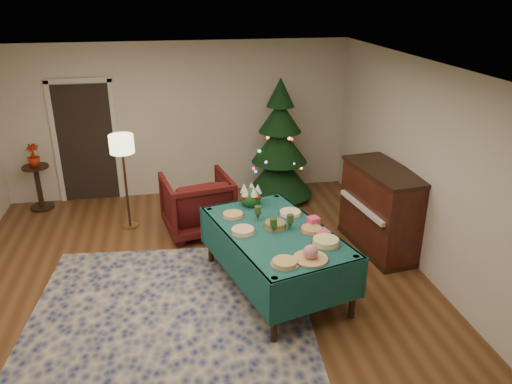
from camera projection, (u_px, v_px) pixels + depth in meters
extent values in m
plane|color=#593319|center=(198.00, 300.00, 6.06)|extent=(7.00, 7.00, 0.00)
plane|color=white|center=(186.00, 75.00, 5.03)|extent=(7.00, 7.00, 0.00)
plane|color=beige|center=(179.00, 121.00, 8.72)|extent=(6.00, 0.00, 6.00)
plane|color=beige|center=(440.00, 180.00, 6.05)|extent=(0.00, 7.00, 7.00)
cube|color=black|center=(86.00, 144.00, 8.57)|extent=(0.92, 0.02, 2.04)
cube|color=silver|center=(56.00, 144.00, 8.46)|extent=(0.08, 0.04, 2.14)
cube|color=silver|center=(116.00, 141.00, 8.63)|extent=(0.08, 0.04, 2.14)
cube|color=silver|center=(78.00, 81.00, 8.14)|extent=(1.08, 0.04, 0.08)
cube|color=navy|center=(166.00, 346.00, 5.27)|extent=(3.56, 4.47, 0.02)
cylinder|color=black|center=(274.00, 311.00, 5.20)|extent=(0.08, 0.08, 0.80)
cylinder|color=black|center=(210.00, 236.00, 6.75)|extent=(0.08, 0.08, 0.80)
cylinder|color=black|center=(353.00, 287.00, 5.60)|extent=(0.08, 0.08, 0.80)
cylinder|color=black|center=(276.00, 222.00, 7.15)|extent=(0.08, 0.08, 0.80)
cube|color=#134241|center=(276.00, 232.00, 6.03)|extent=(1.67, 2.27, 0.04)
cube|color=#134241|center=(242.00, 217.00, 6.96)|extent=(1.18, 0.35, 0.50)
cube|color=#134241|center=(320.00, 291.00, 5.28)|extent=(1.18, 0.35, 0.50)
cube|color=#134241|center=(316.00, 239.00, 6.35)|extent=(0.57, 2.01, 0.50)
cube|color=#134241|center=(232.00, 259.00, 5.89)|extent=(0.57, 2.01, 0.50)
cylinder|color=silver|center=(285.00, 264.00, 5.28)|extent=(0.31, 0.31, 0.01)
cylinder|color=tan|center=(285.00, 262.00, 5.27)|extent=(0.26, 0.26, 0.04)
cylinder|color=silver|center=(310.00, 259.00, 5.37)|extent=(0.39, 0.39, 0.01)
sphere|color=#CC727A|center=(311.00, 252.00, 5.34)|extent=(0.16, 0.16, 0.16)
cylinder|color=silver|center=(326.00, 244.00, 5.70)|extent=(0.35, 0.35, 0.01)
cylinder|color=#D8D172|center=(326.00, 241.00, 5.69)|extent=(0.30, 0.30, 0.05)
cylinder|color=silver|center=(311.00, 230.00, 6.01)|extent=(0.30, 0.30, 0.01)
cylinder|color=#B2844C|center=(312.00, 229.00, 6.00)|extent=(0.25, 0.25, 0.03)
cylinder|color=silver|center=(243.00, 232.00, 5.96)|extent=(0.32, 0.32, 0.01)
cylinder|color=#D8BF7F|center=(243.00, 230.00, 5.95)|extent=(0.27, 0.27, 0.04)
cylinder|color=silver|center=(275.00, 227.00, 6.08)|extent=(0.30, 0.30, 0.01)
cylinder|color=maroon|center=(275.00, 225.00, 6.06)|extent=(0.26, 0.26, 0.06)
cylinder|color=silver|center=(290.00, 214.00, 6.44)|extent=(0.32, 0.32, 0.01)
cylinder|color=#F2EACC|center=(290.00, 212.00, 6.43)|extent=(0.27, 0.27, 0.03)
cylinder|color=silver|center=(233.00, 216.00, 6.38)|extent=(0.30, 0.30, 0.01)
cylinder|color=tan|center=(233.00, 214.00, 6.37)|extent=(0.26, 0.26, 0.03)
cone|color=#2D471E|center=(258.00, 216.00, 6.27)|extent=(0.08, 0.08, 0.10)
cylinder|color=#2D471E|center=(258.00, 210.00, 6.24)|extent=(0.09, 0.09, 0.10)
cone|color=#2D471E|center=(290.00, 225.00, 6.04)|extent=(0.08, 0.08, 0.10)
cylinder|color=#2D471E|center=(290.00, 218.00, 6.01)|extent=(0.09, 0.09, 0.10)
cone|color=#2D471E|center=(273.00, 229.00, 5.95)|extent=(0.08, 0.08, 0.10)
cylinder|color=#2D471E|center=(273.00, 222.00, 5.91)|extent=(0.09, 0.09, 0.10)
cube|color=#EE4267|center=(322.00, 232.00, 5.93)|extent=(0.20, 0.20, 0.04)
cube|color=#E94073|center=(313.00, 221.00, 6.13)|extent=(0.16, 0.16, 0.11)
sphere|color=#1E4C1E|center=(251.00, 198.00, 6.67)|extent=(0.28, 0.28, 0.28)
cone|color=white|center=(258.00, 189.00, 6.63)|extent=(0.11, 0.11, 0.13)
cone|color=white|center=(252.00, 186.00, 6.70)|extent=(0.11, 0.11, 0.13)
cone|color=white|center=(244.00, 188.00, 6.65)|extent=(0.11, 0.11, 0.13)
cone|color=white|center=(246.00, 191.00, 6.55)|extent=(0.11, 0.11, 0.13)
cone|color=white|center=(254.00, 191.00, 6.54)|extent=(0.11, 0.11, 0.13)
sphere|color=#B20C0F|center=(257.00, 193.00, 6.73)|extent=(0.08, 0.08, 0.08)
sphere|color=#B20C0F|center=(245.00, 193.00, 6.73)|extent=(0.08, 0.08, 0.08)
sphere|color=#B20C0F|center=(244.00, 197.00, 6.57)|extent=(0.08, 0.08, 0.08)
sphere|color=#B20C0F|center=(257.00, 197.00, 6.57)|extent=(0.08, 0.08, 0.08)
imported|color=#49100F|center=(197.00, 201.00, 7.59)|extent=(1.12, 1.07, 1.00)
cylinder|color=#A57F3F|center=(130.00, 226.00, 7.91)|extent=(0.25, 0.25, 0.03)
cylinder|color=black|center=(126.00, 187.00, 7.65)|extent=(0.04, 0.04, 1.37)
cylinder|color=#FFEABF|center=(122.00, 144.00, 7.39)|extent=(0.36, 0.36, 0.27)
cylinder|color=black|center=(42.00, 207.00, 8.55)|extent=(0.39, 0.39, 0.04)
cylinder|color=black|center=(39.00, 188.00, 8.42)|extent=(0.09, 0.09, 0.71)
cylinder|color=black|center=(35.00, 167.00, 8.27)|extent=(0.43, 0.43, 0.03)
imported|color=#AF250C|center=(34.00, 160.00, 8.23)|extent=(0.21, 0.37, 0.21)
cylinder|color=black|center=(279.00, 194.00, 8.94)|extent=(0.13, 0.13, 0.17)
cone|color=black|center=(279.00, 173.00, 8.79)|extent=(1.57, 1.57, 0.75)
cone|color=black|center=(280.00, 144.00, 8.58)|extent=(1.28, 1.28, 0.64)
cone|color=black|center=(280.00, 116.00, 8.40)|extent=(0.97, 0.97, 0.54)
cone|color=black|center=(281.00, 92.00, 8.24)|extent=(0.63, 0.63, 0.48)
cube|color=black|center=(378.00, 245.00, 7.27)|extent=(0.77, 1.45, 0.08)
cube|color=black|center=(381.00, 209.00, 7.05)|extent=(0.75, 1.43, 1.14)
cube|color=black|center=(386.00, 170.00, 6.83)|extent=(0.79, 1.47, 0.05)
cube|color=white|center=(363.00, 207.00, 6.94)|extent=(0.26, 1.18, 0.06)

